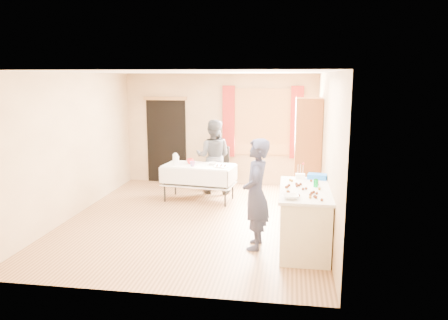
% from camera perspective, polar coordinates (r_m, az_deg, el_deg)
% --- Properties ---
extents(floor, '(4.50, 5.50, 0.02)m').
position_cam_1_polar(floor, '(7.94, -3.77, -7.81)').
color(floor, '#9E7047').
rests_on(floor, ground).
extents(ceiling, '(4.50, 5.50, 0.02)m').
position_cam_1_polar(ceiling, '(7.52, -4.02, 11.45)').
color(ceiling, white).
rests_on(ceiling, floor).
extents(wall_back, '(4.50, 0.02, 2.60)m').
position_cam_1_polar(wall_back, '(10.31, -0.54, 4.01)').
color(wall_back, tan).
rests_on(wall_back, floor).
extents(wall_front, '(4.50, 0.02, 2.60)m').
position_cam_1_polar(wall_front, '(5.02, -10.77, -3.51)').
color(wall_front, tan).
rests_on(wall_front, floor).
extents(wall_left, '(0.02, 5.50, 2.60)m').
position_cam_1_polar(wall_left, '(8.41, -19.10, 1.85)').
color(wall_left, tan).
rests_on(wall_left, floor).
extents(wall_right, '(0.02, 5.50, 2.60)m').
position_cam_1_polar(wall_right, '(7.47, 13.30, 1.09)').
color(wall_right, tan).
rests_on(wall_right, floor).
extents(window_frame, '(1.32, 0.06, 1.52)m').
position_cam_1_polar(window_frame, '(10.13, 5.03, 4.99)').
color(window_frame, olive).
rests_on(window_frame, wall_back).
extents(window_pane, '(1.20, 0.02, 1.40)m').
position_cam_1_polar(window_pane, '(10.12, 5.03, 4.98)').
color(window_pane, white).
rests_on(window_pane, wall_back).
extents(curtain_left, '(0.28, 0.06, 1.65)m').
position_cam_1_polar(curtain_left, '(10.16, 0.60, 5.05)').
color(curtain_left, maroon).
rests_on(curtain_left, wall_back).
extents(curtain_right, '(0.28, 0.06, 1.65)m').
position_cam_1_polar(curtain_right, '(10.06, 9.46, 4.84)').
color(curtain_right, maroon).
rests_on(curtain_right, wall_back).
extents(doorway, '(0.95, 0.04, 2.00)m').
position_cam_1_polar(doorway, '(10.60, -7.52, 2.48)').
color(doorway, black).
rests_on(doorway, floor).
extents(door_lintel, '(1.05, 0.06, 0.08)m').
position_cam_1_polar(door_lintel, '(10.48, -7.70, 7.98)').
color(door_lintel, olive).
rests_on(door_lintel, wall_back).
extents(cabinet, '(0.50, 0.60, 2.13)m').
position_cam_1_polar(cabinet, '(8.65, 10.86, 0.91)').
color(cabinet, brown).
rests_on(cabinet, floor).
extents(counter, '(0.74, 1.57, 0.91)m').
position_cam_1_polar(counter, '(6.64, 10.45, -7.54)').
color(counter, beige).
rests_on(counter, floor).
extents(party_table, '(1.52, 0.91, 0.75)m').
position_cam_1_polar(party_table, '(9.00, -3.30, -2.53)').
color(party_table, black).
rests_on(party_table, floor).
extents(chair, '(0.46, 0.46, 0.95)m').
position_cam_1_polar(chair, '(10.02, -0.69, -2.08)').
color(chair, black).
rests_on(chair, floor).
extents(girl, '(0.61, 0.40, 1.65)m').
position_cam_1_polar(girl, '(6.46, 4.20, -4.46)').
color(girl, '#22243D').
rests_on(girl, floor).
extents(woman, '(0.81, 0.64, 1.62)m').
position_cam_1_polar(woman, '(9.52, -1.41, 0.45)').
color(woman, black).
rests_on(woman, floor).
extents(soda_can, '(0.08, 0.08, 0.12)m').
position_cam_1_polar(soda_can, '(6.63, 11.89, -2.96)').
color(soda_can, '#02932B').
rests_on(soda_can, counter).
extents(mixing_bowl, '(0.28, 0.28, 0.05)m').
position_cam_1_polar(mixing_bowl, '(5.95, 8.69, -4.78)').
color(mixing_bowl, white).
rests_on(mixing_bowl, counter).
extents(foam_block, '(0.15, 0.10, 0.08)m').
position_cam_1_polar(foam_block, '(7.14, 9.92, -2.09)').
color(foam_block, white).
rests_on(foam_block, counter).
extents(blue_basket, '(0.33, 0.25, 0.08)m').
position_cam_1_polar(blue_basket, '(7.17, 12.10, -2.12)').
color(blue_basket, blue).
rests_on(blue_basket, counter).
extents(pitcher, '(0.12, 0.12, 0.22)m').
position_cam_1_polar(pitcher, '(8.96, -6.35, 0.06)').
color(pitcher, silver).
rests_on(pitcher, party_table).
extents(cup_red, '(0.21, 0.21, 0.11)m').
position_cam_1_polar(cup_red, '(9.04, -4.42, -0.17)').
color(cup_red, red).
rests_on(cup_red, party_table).
extents(cup_rainbow, '(0.14, 0.14, 0.10)m').
position_cam_1_polar(cup_rainbow, '(8.79, -4.14, -0.50)').
color(cup_rainbow, red).
rests_on(cup_rainbow, party_table).
extents(small_bowl, '(0.18, 0.18, 0.05)m').
position_cam_1_polar(small_bowl, '(8.94, -1.48, -0.46)').
color(small_bowl, white).
rests_on(small_bowl, party_table).
extents(pastry_tray, '(0.34, 0.30, 0.02)m').
position_cam_1_polar(pastry_tray, '(8.70, -0.37, -0.88)').
color(pastry_tray, white).
rests_on(pastry_tray, party_table).
extents(bottle, '(0.09, 0.09, 0.17)m').
position_cam_1_polar(bottle, '(9.31, -6.21, 0.31)').
color(bottle, white).
rests_on(bottle, party_table).
extents(cake_balls, '(0.52, 1.12, 0.04)m').
position_cam_1_polar(cake_balls, '(6.48, 10.51, -3.61)').
color(cake_balls, '#3F2314').
rests_on(cake_balls, counter).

